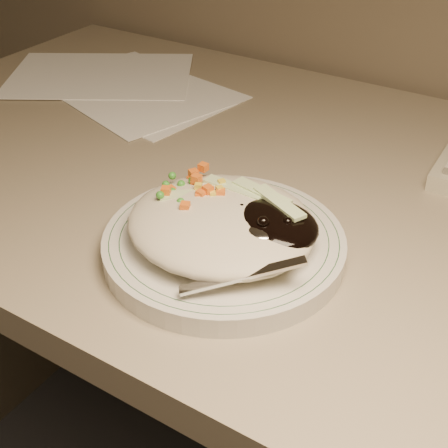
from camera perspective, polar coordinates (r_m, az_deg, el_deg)
The scene contains 5 objects.
desk at distance 0.87m, azimuth 8.72°, elevation -8.43°, with size 1.40×0.70×0.74m.
plate at distance 0.64m, azimuth 0.00°, elevation -1.93°, with size 0.25×0.25×0.02m, color silver.
plate_rim at distance 0.63m, azimuth 0.00°, elevation -1.20°, with size 0.23×0.23×0.00m.
meal at distance 0.62m, azimuth 0.29°, elevation 0.28°, with size 0.20×0.19×0.05m.
papers at distance 1.05m, azimuth -9.19°, elevation 12.42°, with size 0.45×0.34×0.00m.
Camera 1 is at (0.23, 0.78, 1.13)m, focal length 50.00 mm.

